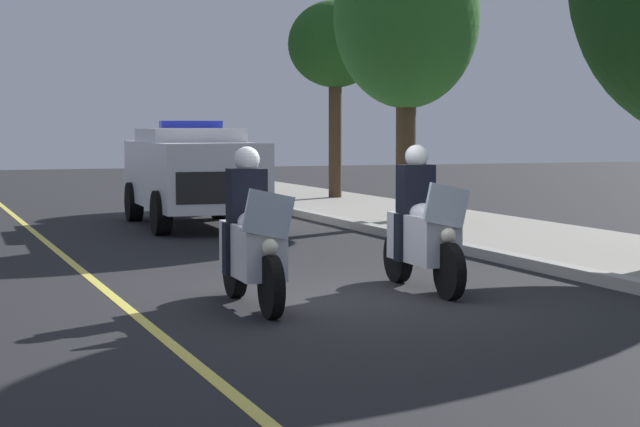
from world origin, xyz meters
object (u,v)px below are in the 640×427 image
object	(u,v)px
tree_far_back	(407,17)
police_motorcycle_lead_right	(422,231)
police_motorcycle_lead_left	(251,242)
tree_behind_suv	(335,46)
police_suv	(192,172)

from	to	relation	value
tree_far_back	police_motorcycle_lead_right	bearing A→B (deg)	-23.73
police_motorcycle_lead_left	tree_behind_suv	xyz separation A→B (m)	(-15.50, 7.03, 3.32)
police_suv	tree_far_back	bearing A→B (deg)	71.47
police_motorcycle_lead_left	police_motorcycle_lead_right	distance (m)	2.29
police_motorcycle_lead_left	police_suv	bearing A→B (deg)	169.67
police_motorcycle_lead_right	tree_behind_suv	bearing A→B (deg)	162.36
police_motorcycle_lead_right	tree_behind_suv	distance (m)	16.14
police_suv	tree_behind_suv	distance (m)	8.40
police_motorcycle_lead_left	tree_behind_suv	distance (m)	17.34
police_motorcycle_lead_right	tree_behind_suv	size ratio (longest dim) A/B	0.42
police_motorcycle_lead_left	police_motorcycle_lead_right	size ratio (longest dim) A/B	1.00
police_motorcycle_lead_right	tree_far_back	world-z (taller)	tree_far_back
police_motorcycle_lead_left	tree_behind_suv	size ratio (longest dim) A/B	0.42
tree_behind_suv	police_motorcycle_lead_left	bearing A→B (deg)	-24.38
tree_behind_suv	police_motorcycle_lead_right	bearing A→B (deg)	-17.64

